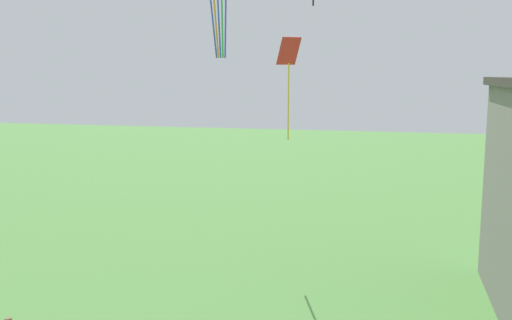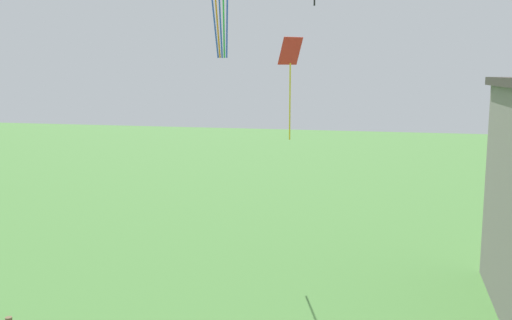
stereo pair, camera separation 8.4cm
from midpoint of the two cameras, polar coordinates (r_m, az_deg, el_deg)
The scene contains 1 object.
kite_red_diamond at distance 19.39m, azimuth 3.16°, elevation 9.28°, with size 0.85×0.82×3.44m.
Camera 1 is at (2.83, -3.39, 6.28)m, focal length 40.00 mm.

